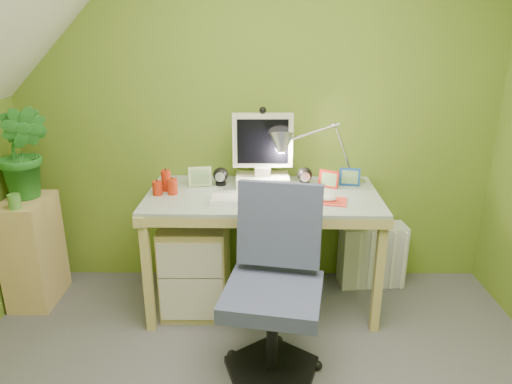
{
  "coord_description": "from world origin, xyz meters",
  "views": [
    {
      "loc": [
        0.01,
        -1.49,
        1.73
      ],
      "look_at": [
        0.0,
        1.0,
        0.85
      ],
      "focal_mm": 33.0,
      "sensor_mm": 36.0,
      "label": 1
    }
  ],
  "objects_px": {
    "monitor": "(263,148)",
    "task_chair": "(273,293)",
    "desk_lamp": "(334,140)",
    "potted_plant": "(24,152)",
    "side_ledge": "(33,251)",
    "radiator": "(372,255)",
    "desk": "(262,249)"
  },
  "relations": [
    {
      "from": "monitor",
      "to": "task_chair",
      "type": "xyz_separation_m",
      "value": [
        0.05,
        -0.88,
        -0.51
      ]
    },
    {
      "from": "desk_lamp",
      "to": "potted_plant",
      "type": "bearing_deg",
      "value": -179.23
    },
    {
      "from": "side_ledge",
      "to": "radiator",
      "type": "bearing_deg",
      "value": 5.32
    },
    {
      "from": "desk_lamp",
      "to": "radiator",
      "type": "height_order",
      "value": "desk_lamp"
    },
    {
      "from": "side_ledge",
      "to": "task_chair",
      "type": "height_order",
      "value": "task_chair"
    },
    {
      "from": "side_ledge",
      "to": "desk",
      "type": "bearing_deg",
      "value": -0.76
    },
    {
      "from": "desk",
      "to": "potted_plant",
      "type": "distance_m",
      "value": 1.6
    },
    {
      "from": "desk_lamp",
      "to": "radiator",
      "type": "distance_m",
      "value": 0.89
    },
    {
      "from": "desk_lamp",
      "to": "potted_plant",
      "type": "xyz_separation_m",
      "value": [
        -1.92,
        -0.11,
        -0.06
      ]
    },
    {
      "from": "potted_plant",
      "to": "task_chair",
      "type": "distance_m",
      "value": 1.77
    },
    {
      "from": "task_chair",
      "to": "monitor",
      "type": "bearing_deg",
      "value": 103.48
    },
    {
      "from": "potted_plant",
      "to": "task_chair",
      "type": "relative_size",
      "value": 0.6
    },
    {
      "from": "potted_plant",
      "to": "desk_lamp",
      "type": "bearing_deg",
      "value": 3.29
    },
    {
      "from": "desk",
      "to": "task_chair",
      "type": "bearing_deg",
      "value": -85.26
    },
    {
      "from": "side_ledge",
      "to": "radiator",
      "type": "distance_m",
      "value": 2.27
    },
    {
      "from": "desk_lamp",
      "to": "potted_plant",
      "type": "distance_m",
      "value": 1.92
    },
    {
      "from": "desk",
      "to": "monitor",
      "type": "distance_m",
      "value": 0.64
    },
    {
      "from": "side_ledge",
      "to": "task_chair",
      "type": "bearing_deg",
      "value": -25.15
    },
    {
      "from": "monitor",
      "to": "desk_lamp",
      "type": "relative_size",
      "value": 0.8
    },
    {
      "from": "task_chair",
      "to": "desk",
      "type": "bearing_deg",
      "value": 104.23
    },
    {
      "from": "task_chair",
      "to": "desk_lamp",
      "type": "bearing_deg",
      "value": 75.87
    },
    {
      "from": "task_chair",
      "to": "radiator",
      "type": "height_order",
      "value": "task_chair"
    },
    {
      "from": "desk_lamp",
      "to": "potted_plant",
      "type": "height_order",
      "value": "desk_lamp"
    },
    {
      "from": "desk",
      "to": "desk_lamp",
      "type": "bearing_deg",
      "value": 22.86
    },
    {
      "from": "side_ledge",
      "to": "potted_plant",
      "type": "height_order",
      "value": "potted_plant"
    },
    {
      "from": "desk_lamp",
      "to": "potted_plant",
      "type": "relative_size",
      "value": 1.0
    },
    {
      "from": "desk_lamp",
      "to": "side_ledge",
      "type": "xyz_separation_m",
      "value": [
        -1.94,
        -0.16,
        -0.7
      ]
    },
    {
      "from": "monitor",
      "to": "desk_lamp",
      "type": "distance_m",
      "value": 0.45
    },
    {
      "from": "desk_lamp",
      "to": "radiator",
      "type": "relative_size",
      "value": 1.33
    },
    {
      "from": "monitor",
      "to": "desk_lamp",
      "type": "height_order",
      "value": "desk_lamp"
    },
    {
      "from": "monitor",
      "to": "potted_plant",
      "type": "height_order",
      "value": "potted_plant"
    },
    {
      "from": "monitor",
      "to": "side_ledge",
      "type": "height_order",
      "value": "monitor"
    }
  ]
}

